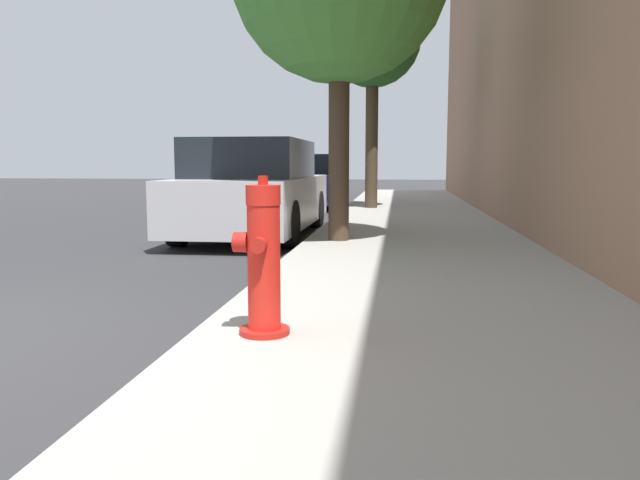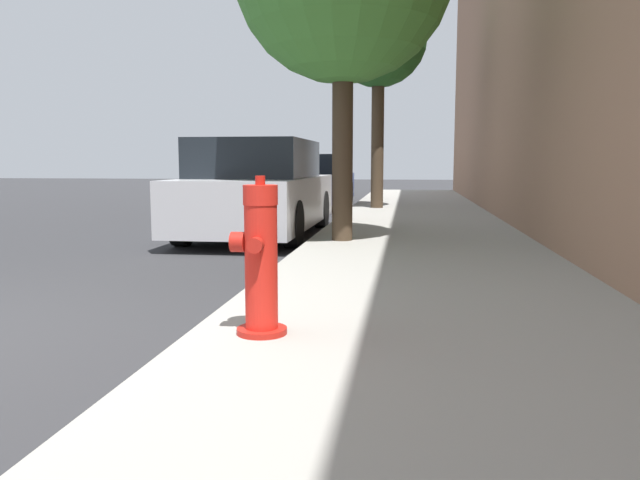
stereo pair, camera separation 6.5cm
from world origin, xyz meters
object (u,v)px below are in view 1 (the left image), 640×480
object	(u,v)px
parked_car_near	(255,190)
street_tree_far	(373,41)
fire_hydrant	(263,262)
parked_car_mid	(306,181)

from	to	relation	value
parked_car_near	street_tree_far	xyz separation A→B (m)	(1.62, 4.32, 3.03)
fire_hydrant	street_tree_far	world-z (taller)	street_tree_far
parked_car_near	parked_car_mid	xyz separation A→B (m)	(-0.18, 6.68, -0.06)
parked_car_near	street_tree_far	distance (m)	5.52
parked_car_mid	street_tree_far	xyz separation A→B (m)	(1.80, -2.37, 3.09)
fire_hydrant	parked_car_near	size ratio (longest dim) A/B	0.21
fire_hydrant	parked_car_near	xyz separation A→B (m)	(-1.47, 6.06, 0.14)
fire_hydrant	parked_car_mid	world-z (taller)	parked_car_mid
fire_hydrant	street_tree_far	xyz separation A→B (m)	(0.15, 10.38, 3.17)
parked_car_mid	street_tree_far	bearing A→B (deg)	-52.71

